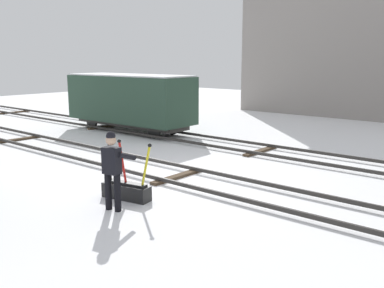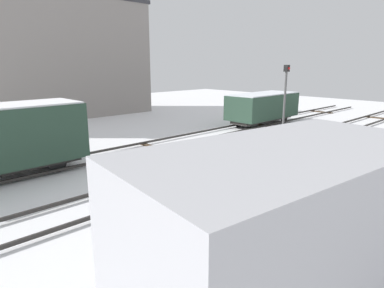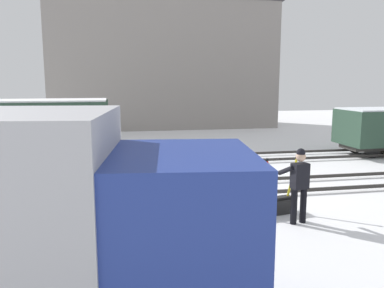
% 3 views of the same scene
% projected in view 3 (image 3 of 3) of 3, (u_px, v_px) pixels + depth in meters
% --- Properties ---
extents(ground_plane, '(60.00, 60.00, 0.00)m').
position_uv_depth(ground_plane, '(234.00, 191.00, 11.78)').
color(ground_plane, white).
extents(track_main_line, '(44.00, 1.94, 0.18)m').
position_uv_depth(track_main_line, '(234.00, 187.00, 11.76)').
color(track_main_line, '#2D2B28').
rests_on(track_main_line, ground_plane).
extents(track_siding_near, '(44.00, 1.94, 0.18)m').
position_uv_depth(track_siding_near, '(203.00, 159.00, 16.08)').
color(track_siding_near, '#2D2B28').
rests_on(track_siding_near, ground_plane).
extents(switch_lever_frame, '(1.38, 0.59, 1.45)m').
position_uv_depth(switch_lever_frame, '(271.00, 204.00, 9.71)').
color(switch_lever_frame, black).
rests_on(switch_lever_frame, ground_plane).
extents(rail_worker, '(0.62, 0.74, 1.78)m').
position_uv_depth(rail_worker, '(299.00, 181.00, 8.99)').
color(rail_worker, black).
rests_on(rail_worker, ground_plane).
extents(apartment_building, '(15.83, 5.21, 8.93)m').
position_uv_depth(apartment_building, '(164.00, 64.00, 27.96)').
color(apartment_building, gray).
rests_on(apartment_building, ground_plane).
extents(freight_car_mid_siding, '(6.37, 2.27, 2.60)m').
position_uv_depth(freight_car_mid_siding, '(23.00, 130.00, 14.60)').
color(freight_car_mid_siding, '#2D2B28').
rests_on(freight_car_mid_siding, ground_plane).
extents(perched_bird_roof_left, '(0.28, 0.19, 0.13)m').
position_uv_depth(perched_bird_roof_left, '(99.00, 2.00, 28.35)').
color(perched_bird_roof_left, '#514C47').
rests_on(perched_bird_roof_left, apartment_building).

